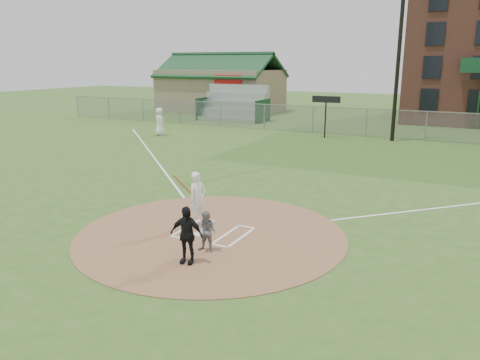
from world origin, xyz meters
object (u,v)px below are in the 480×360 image
at_px(catcher, 207,232).
at_px(ondeck_player, 160,122).
at_px(batter_at_plate, 198,199).
at_px(umpire, 186,235).
at_px(home_plate, 203,234).

bearing_deg(catcher, ondeck_player, 125.34).
relative_size(ondeck_player, batter_at_plate, 1.12).
relative_size(catcher, ondeck_player, 0.59).
xyz_separation_m(catcher, ondeck_player, (-14.16, 17.04, 0.39)).
bearing_deg(umpire, catcher, 75.45).
bearing_deg(ondeck_player, catcher, 173.25).
height_order(catcher, batter_at_plate, batter_at_plate).
xyz_separation_m(home_plate, ondeck_player, (-13.37, 15.97, 0.97)).
distance_m(ondeck_player, batter_at_plate, 19.91).
bearing_deg(batter_at_plate, home_plate, -48.70).
relative_size(home_plate, umpire, 0.31).
bearing_deg(catcher, umpire, -100.04).
bearing_deg(home_plate, batter_at_plate, 131.30).
height_order(home_plate, catcher, catcher).
bearing_deg(catcher, home_plate, 121.91).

